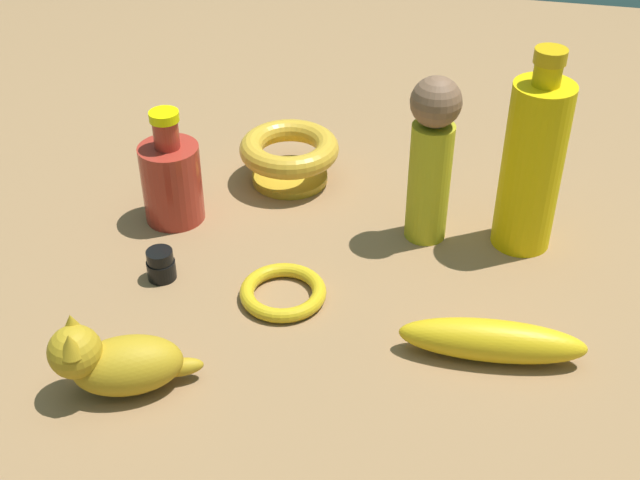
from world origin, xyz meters
name	(u,v)px	position (x,y,z in m)	size (l,w,h in m)	color
ground	(320,269)	(0.00, 0.00, 0.00)	(2.00, 2.00, 0.00)	#936D47
cat_figurine	(114,361)	(-0.24, 0.16, 0.04)	(0.10, 0.14, 0.09)	#B68E1C
person_figure_adult	(431,156)	(0.10, -0.11, 0.12)	(0.06, 0.06, 0.22)	gold
bangle	(283,292)	(-0.06, 0.03, 0.01)	(0.10, 0.10, 0.02)	gold
bowl	(289,153)	(0.19, 0.09, 0.04)	(0.14, 0.14, 0.07)	gold
bottle_short	(171,179)	(0.07, 0.21, 0.06)	(0.08, 0.08, 0.15)	#AA2E22
nail_polish_jar	(161,265)	(-0.06, 0.18, 0.02)	(0.03, 0.03, 0.04)	black
bottle_tall	(532,164)	(0.11, -0.23, 0.11)	(0.07, 0.07, 0.26)	yellow
banana	(492,341)	(-0.11, -0.21, 0.02)	(0.20, 0.05, 0.05)	gold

